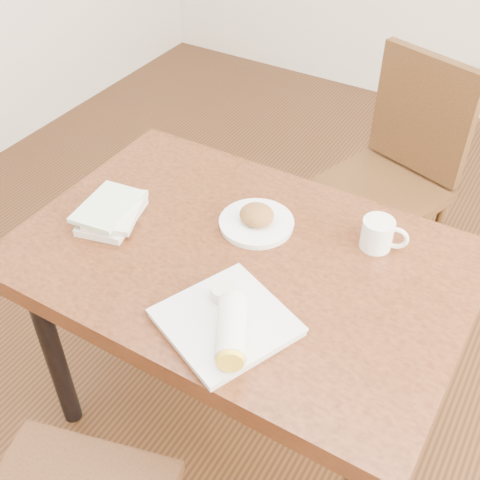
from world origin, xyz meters
The scene contains 7 objects.
ground centered at (0.00, 0.00, -0.01)m, with size 4.00×5.00×0.01m, color #472814.
table centered at (0.00, 0.00, 0.66)m, with size 1.18×0.80×0.75m.
chair_far centered at (0.14, 0.91, 0.55)m, with size 0.53×0.53×0.95m.
plate_scone centered at (-0.02, 0.12, 0.77)m, with size 0.21×0.21×0.07m.
coffee_mug centered at (0.30, 0.22, 0.79)m, with size 0.13×0.09×0.09m.
plate_burrito centered at (0.11, -0.24, 0.78)m, with size 0.36×0.36×0.09m.
book_stack centered at (-0.38, -0.06, 0.78)m, with size 0.20×0.24×0.05m.
Camera 1 is at (0.60, -1.01, 1.82)m, focal length 45.00 mm.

